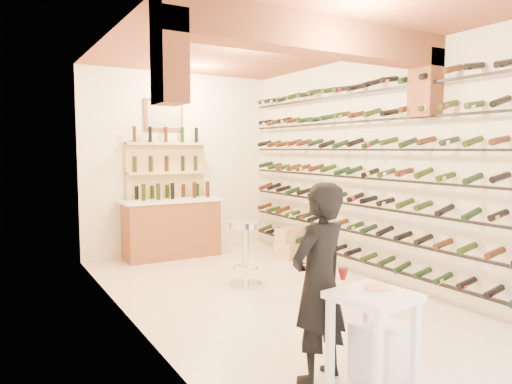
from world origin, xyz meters
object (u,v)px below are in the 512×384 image
Objects in this scene: white_stool at (380,351)px; chrome_barstool at (246,249)px; person at (319,283)px; wine_rack at (360,171)px; back_counter at (172,227)px; crate_lower at (289,250)px; tasting_table at (372,311)px.

chrome_barstool reaches higher than white_stool.
chrome_barstool is at bearing -120.80° from person.
wine_rack reaches higher than chrome_barstool.
wine_rack is 3.38m from back_counter.
person is 4.33m from crate_lower.
white_stool is at bearing 25.32° from tasting_table.
person is (-0.51, -4.73, 0.27)m from back_counter.
white_stool is 0.29× the size of person.
crate_lower is (2.21, 3.67, -0.66)m from person.
wine_rack is 12.46× the size of crate_lower.
tasting_table is at bearing -130.87° from wine_rack.
person is 2.72m from chrome_barstool.
chrome_barstool is at bearing -83.08° from back_counter.
wine_rack is at bearing -18.06° from chrome_barstool.
wine_rack is 1.95m from chrome_barstool.
back_counter is 4.98m from white_stool.
crate_lower is (1.77, 3.90, -0.09)m from white_stool.
wine_rack is 3.56× the size of person.
crate_lower is at bearing 94.72° from wine_rack.
person is 1.81× the size of chrome_barstool.
person is at bearing -96.14° from back_counter.
back_counter is 1.76× the size of tasting_table.
crate_lower is (1.70, -1.06, -0.40)m from back_counter.
person reaches higher than tasting_table.
person reaches higher than back_counter.
crate_lower is at bearing -135.37° from person.
white_stool is 0.52× the size of chrome_barstool.
tasting_table reaches higher than crate_lower.
white_stool is 1.01× the size of crate_lower.
tasting_table is at bearing -146.81° from white_stool.
chrome_barstool is at bearing 161.94° from wine_rack.
back_counter is 4.77m from person.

